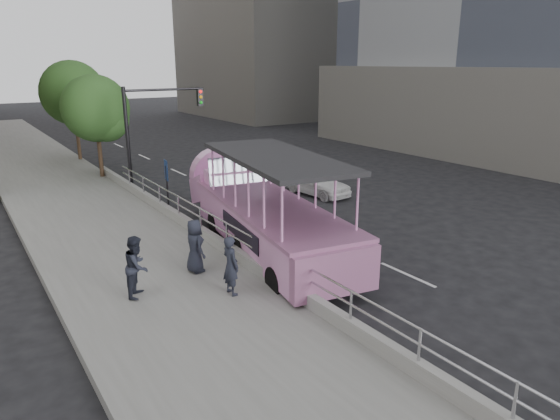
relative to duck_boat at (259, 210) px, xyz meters
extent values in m
plane|color=black|center=(1.43, -2.75, -1.30)|extent=(160.00, 160.00, 0.00)
cube|color=gray|center=(-4.32, 7.25, -1.15)|extent=(5.50, 80.00, 0.30)
cube|color=#ABABA5|center=(-1.69, -0.75, -0.82)|extent=(0.24, 30.00, 0.36)
cylinder|color=#B6B5BA|center=(-1.69, -10.75, -0.29)|extent=(0.07, 0.07, 0.70)
cylinder|color=#B6B5BA|center=(-1.69, -8.75, -0.29)|extent=(0.07, 0.07, 0.70)
cylinder|color=#B6B5BA|center=(-1.69, -6.75, -0.29)|extent=(0.07, 0.07, 0.70)
cylinder|color=#B6B5BA|center=(-1.69, -4.75, -0.29)|extent=(0.07, 0.07, 0.70)
cylinder|color=#B6B5BA|center=(-1.69, -2.75, -0.29)|extent=(0.07, 0.07, 0.70)
cylinder|color=#B6B5BA|center=(-1.69, -0.75, -0.29)|extent=(0.07, 0.07, 0.70)
cylinder|color=#B6B5BA|center=(-1.69, 1.25, -0.29)|extent=(0.07, 0.07, 0.70)
cylinder|color=#B6B5BA|center=(-1.69, 3.25, -0.29)|extent=(0.07, 0.07, 0.70)
cylinder|color=#B6B5BA|center=(-1.69, 5.25, -0.29)|extent=(0.07, 0.07, 0.70)
cylinder|color=#B6B5BA|center=(-1.69, 7.25, -0.29)|extent=(0.07, 0.07, 0.70)
cylinder|color=#B6B5BA|center=(-1.69, 9.25, -0.29)|extent=(0.07, 0.07, 0.70)
cylinder|color=#B6B5BA|center=(-1.69, -0.75, -0.29)|extent=(0.06, 22.00, 0.06)
cylinder|color=#B6B5BA|center=(-1.69, -0.75, 0.04)|extent=(0.06, 22.00, 0.06)
cylinder|color=black|center=(-1.76, -3.80, -0.84)|extent=(0.50, 0.96, 0.91)
cylinder|color=black|center=(0.43, -4.16, -0.84)|extent=(0.50, 0.96, 0.91)
cylinder|color=black|center=(-1.30, -1.00, -0.84)|extent=(0.50, 0.96, 0.91)
cylinder|color=black|center=(0.90, -1.37, -0.84)|extent=(0.50, 0.96, 0.91)
cylinder|color=black|center=(-0.83, 1.79, -0.84)|extent=(0.50, 0.96, 0.91)
cylinder|color=black|center=(1.37, 1.42, -0.84)|extent=(0.50, 0.96, 0.91)
cube|color=#E893D3|center=(-0.17, -0.99, -0.26)|extent=(3.86, 8.59, 1.26)
cube|color=#E893D3|center=(0.64, 3.80, -0.01)|extent=(2.80, 2.53, 1.58)
cylinder|color=#E893D3|center=(0.78, 4.65, 0.29)|extent=(2.46, 1.09, 2.38)
cube|color=#965781|center=(-0.87, -5.23, -0.26)|extent=(2.55, 0.77, 1.26)
cube|color=#965781|center=(-0.17, -0.99, 0.43)|extent=(4.03, 8.91, 0.12)
cube|color=#232325|center=(-0.23, -1.39, 2.13)|extent=(3.74, 7.02, 0.14)
cube|color=gray|center=(0.34, 2.05, 1.05)|extent=(2.33, 0.59, 1.06)
cube|color=#E893D3|center=(0.42, 2.50, 0.74)|extent=(2.36, 1.36, 0.51)
imported|color=silver|center=(6.08, 4.50, -0.66)|extent=(1.87, 3.87, 1.28)
imported|color=#222532|center=(-2.99, -3.43, -0.18)|extent=(0.43, 0.62, 1.63)
imported|color=#222532|center=(-5.09, -2.14, -0.16)|extent=(0.98, 1.03, 1.67)
imported|color=#222532|center=(-3.15, -1.52, -0.19)|extent=(0.57, 0.82, 1.61)
cylinder|color=black|center=(-1.57, 4.62, -0.15)|extent=(0.07, 0.07, 2.30)
cube|color=navy|center=(-1.57, 4.62, 0.81)|extent=(0.11, 0.56, 0.83)
cube|color=silver|center=(-1.54, 4.62, 0.81)|extent=(0.07, 0.36, 0.51)
cylinder|color=black|center=(-1.47, 9.75, 1.30)|extent=(0.18, 0.18, 5.20)
cylinder|color=black|center=(0.53, 9.75, 3.70)|extent=(4.20, 0.12, 0.12)
cube|color=black|center=(2.43, 9.75, 3.25)|extent=(0.28, 0.22, 0.85)
sphere|color=red|center=(2.43, 9.62, 3.55)|extent=(0.16, 0.16, 0.16)
cylinder|color=#3D2A1B|center=(-1.97, 13.25, 0.24)|extent=(0.22, 0.22, 3.08)
sphere|color=#2F5321|center=(-1.97, 13.25, 2.66)|extent=(3.52, 3.52, 3.52)
sphere|color=#2F5321|center=(-1.57, 12.95, 2.11)|extent=(2.42, 2.42, 2.42)
cylinder|color=#3D2A1B|center=(-1.77, 19.25, 0.44)|extent=(0.22, 0.22, 3.47)
sphere|color=#2F5321|center=(-1.77, 19.25, 3.17)|extent=(3.97, 3.97, 3.97)
sphere|color=#2F5321|center=(-1.37, 18.95, 2.55)|extent=(2.73, 2.73, 2.73)
cube|color=slate|center=(31.43, 7.25, 1.70)|extent=(26.00, 26.00, 6.00)
camera|label=1|loc=(-8.72, -14.35, 4.99)|focal=32.00mm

